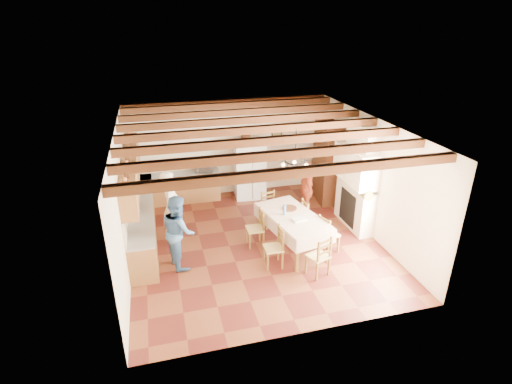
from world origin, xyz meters
TOP-DOWN VIEW (x-y plane):
  - floor at (0.00, 0.00)m, footprint 6.00×6.50m
  - ceiling at (0.00, 0.00)m, footprint 6.00×6.50m
  - wall_back at (0.00, 3.26)m, footprint 6.00×0.02m
  - wall_front at (0.00, -3.26)m, footprint 6.00×0.02m
  - wall_left at (-3.01, 0.00)m, footprint 0.02×6.50m
  - wall_right at (3.01, 0.00)m, footprint 0.02×6.50m
  - ceiling_beams at (0.00, 0.00)m, footprint 6.00×6.30m
  - lower_cabinets_left at (-2.70, 1.05)m, footprint 0.60×4.30m
  - lower_cabinets_back at (-1.55, 2.95)m, footprint 2.30×0.60m
  - countertop_left at (-2.70, 1.05)m, footprint 0.62×4.30m
  - countertop_back at (-1.55, 2.95)m, footprint 2.34×0.62m
  - backsplash_left at (-2.98, 1.05)m, footprint 0.03×4.30m
  - backsplash_back at (-1.55, 3.23)m, footprint 2.30×0.03m
  - upper_cabinets at (-2.83, 1.05)m, footprint 0.35×4.20m
  - fireplace at (2.72, 0.20)m, footprint 0.56×1.60m
  - wall_picture at (1.55, 3.23)m, footprint 0.34×0.03m
  - refrigerator at (0.55, 2.77)m, footprint 0.97×0.82m
  - hutch at (2.75, 2.00)m, footprint 0.70×1.39m
  - dining_table at (0.81, -0.45)m, footprint 1.44×2.21m
  - chandelier at (0.81, -0.45)m, footprint 0.47×0.47m
  - chair_left_near at (0.14, -1.08)m, footprint 0.42×0.44m
  - chair_left_far at (-0.04, -0.12)m, footprint 0.40×0.42m
  - chair_right_near at (1.60, -0.82)m, footprint 0.51×0.52m
  - chair_right_far at (1.49, 0.08)m, footprint 0.41×0.43m
  - chair_end_near at (0.99, -1.64)m, footprint 0.53×0.52m
  - chair_end_far at (0.62, 0.75)m, footprint 0.48×0.46m
  - person_man at (-1.95, 0.57)m, footprint 0.57×0.76m
  - person_woman_blue at (-1.88, -0.46)m, footprint 0.81×0.95m
  - person_woman_red at (1.77, 1.14)m, footprint 0.51×0.98m
  - microwave at (-0.82, 2.95)m, footprint 0.63×0.51m
  - fridge_vase at (0.43, 2.77)m, footprint 0.32×0.32m

SIDE VIEW (x-z plane):
  - floor at x=0.00m, z-range -0.02..0.00m
  - lower_cabinets_left at x=-2.70m, z-range 0.00..0.86m
  - lower_cabinets_back at x=-1.55m, z-range 0.00..0.86m
  - chair_left_near at x=0.14m, z-range 0.00..0.96m
  - chair_left_far at x=-0.04m, z-range 0.00..0.96m
  - chair_right_near at x=1.60m, z-range 0.00..0.96m
  - chair_right_far at x=1.49m, z-range 0.00..0.96m
  - chair_end_near at x=0.99m, z-range 0.00..0.96m
  - chair_end_far at x=0.62m, z-range 0.00..0.96m
  - person_woman_red at x=1.77m, z-range 0.00..1.60m
  - dining_table at x=0.81m, z-range 0.36..1.25m
  - person_woman_blue at x=-1.88m, z-range 0.00..1.70m
  - countertop_left at x=-2.70m, z-range 0.86..0.90m
  - countertop_back at x=-1.55m, z-range 0.86..0.90m
  - refrigerator at x=0.55m, z-range 0.00..1.83m
  - person_man at x=-1.95m, z-range 0.00..1.90m
  - microwave at x=-0.82m, z-range 0.90..1.20m
  - backsplash_left at x=-2.98m, z-range 0.90..1.50m
  - backsplash_back at x=-1.55m, z-range 0.90..1.50m
  - hutch at x=2.75m, z-range 0.00..2.43m
  - fireplace at x=2.72m, z-range 0.00..2.80m
  - wall_back at x=0.00m, z-range 0.00..3.00m
  - wall_front at x=0.00m, z-range 0.00..3.00m
  - wall_left at x=-3.01m, z-range 0.00..3.00m
  - wall_right at x=3.01m, z-range 0.00..3.00m
  - upper_cabinets at x=-2.83m, z-range 1.50..2.20m
  - wall_picture at x=1.55m, z-range 1.64..2.06m
  - fridge_vase at x=0.43m, z-range 1.83..2.14m
  - chandelier at x=0.81m, z-range 2.23..2.27m
  - ceiling_beams at x=0.00m, z-range 2.83..2.99m
  - ceiling at x=0.00m, z-range 3.00..3.02m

